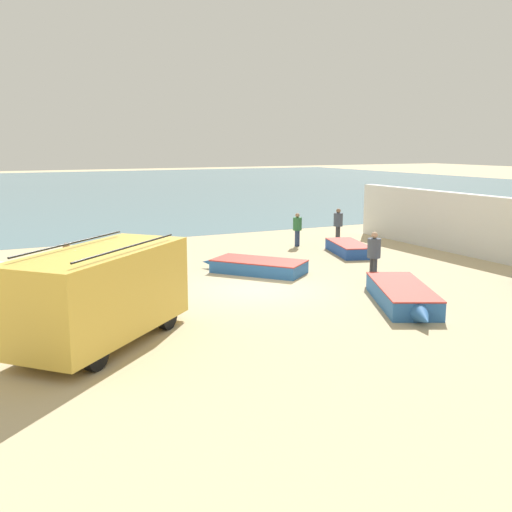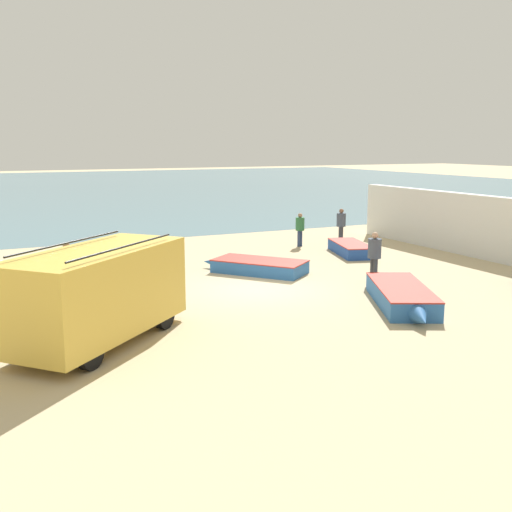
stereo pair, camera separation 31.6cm
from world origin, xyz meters
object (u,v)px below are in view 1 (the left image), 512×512
fishing_rowboat_1 (256,266)px  fishing_rowboat_3 (125,266)px  fisherman_1 (338,222)px  fisherman_3 (297,226)px  fishing_rowboat_2 (348,248)px  fisherman_2 (374,252)px  fisherman_0 (67,265)px  fishing_rowboat_0 (403,296)px  parked_van (102,292)px

fishing_rowboat_1 → fishing_rowboat_3: size_ratio=0.95×
fisherman_1 → fisherman_3: fisherman_1 is taller
fishing_rowboat_2 → fisherman_2: fisherman_2 is taller
fishing_rowboat_1 → fisherman_0: 7.06m
fishing_rowboat_0 → fishing_rowboat_3: (-6.39, 8.16, 0.00)m
parked_van → fishing_rowboat_3: size_ratio=1.24×
parked_van → fisherman_2: parked_van is taller
fishing_rowboat_2 → fisherman_1: bearing=-9.2°
fishing_rowboat_3 → fisherman_1: size_ratio=2.42×
parked_van → fisherman_0: size_ratio=2.94×
fishing_rowboat_2 → fisherman_1: (1.26, 2.64, 0.76)m
parked_van → fisherman_0: parked_van is taller
parked_van → fishing_rowboat_0: (8.84, -0.53, -0.98)m
fishing_rowboat_0 → fishing_rowboat_2: bearing=-177.9°
fishing_rowboat_2 → fisherman_3: (-1.04, 2.65, 0.70)m
fishing_rowboat_3 → fishing_rowboat_0: bearing=80.7°
fishing_rowboat_1 → fishing_rowboat_0: bearing=157.7°
parked_van → fisherman_1: bearing=-6.4°
fishing_rowboat_0 → fisherman_2: bearing=-175.0°
fishing_rowboat_0 → fishing_rowboat_3: fishing_rowboat_3 is taller
fisherman_3 → fisherman_2: bearing=144.3°
fishing_rowboat_2 → fisherman_0: fisherman_0 is taller
fishing_rowboat_2 → fishing_rowboat_3: 9.97m
fishing_rowboat_3 → fisherman_0: (-2.45, -2.57, 0.75)m
fisherman_0 → fisherman_1: fisherman_0 is taller
fisherman_0 → fisherman_1: size_ratio=1.03×
fishing_rowboat_2 → fishing_rowboat_3: size_ratio=0.94×
fisherman_0 → fisherman_2: bearing=-17.6°
fisherman_1 → fisherman_2: 8.49m
fishing_rowboat_0 → fisherman_0: bearing=-96.1°
parked_van → fishing_rowboat_3: 8.07m
fisherman_1 → fisherman_0: bearing=77.8°
fisherman_2 → fishing_rowboat_1: bearing=-42.8°
fishing_rowboat_0 → fisherman_0: (-8.85, 5.58, 0.75)m
fisherman_1 → fisherman_2: (-3.68, -7.66, 0.05)m
fishing_rowboat_0 → fisherman_3: size_ratio=2.96×
fisherman_0 → fisherman_3: (11.37, 5.06, -0.09)m
fishing_rowboat_2 → fisherman_2: (-2.42, -5.01, 0.81)m
fishing_rowboat_3 → fisherman_0: size_ratio=2.36×
fishing_rowboat_3 → fisherman_3: (8.92, 2.49, 0.66)m
fisherman_1 → fisherman_2: fisherman_2 is taller
fisherman_3 → parked_van: bearing=106.1°
fishing_rowboat_0 → fishing_rowboat_2: 8.76m
fishing_rowboat_3 → fisherman_2: size_ratio=2.31×
fisherman_2 → fishing_rowboat_0: bearing=72.9°
fishing_rowboat_2 → fisherman_2: 5.62m
fishing_rowboat_0 → parked_van: bearing=-67.3°
parked_van → fisherman_3: bearing=-1.2°
fishing_rowboat_1 → fishing_rowboat_3: bearing=27.7°
fishing_rowboat_0 → fisherman_1: size_ratio=2.77×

